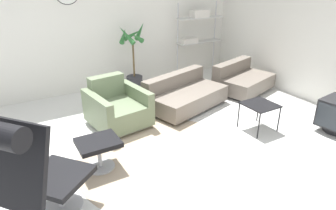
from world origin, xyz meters
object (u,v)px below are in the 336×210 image
object	(u,v)px
armchair_red	(117,109)
couch_low	(185,96)
potted_plant	(134,65)
ottoman	(99,147)
couch_second	(242,81)
side_table	(260,106)
shelf_unit	(197,27)
lounge_chair	(28,164)

from	to	relation	value
armchair_red	couch_low	size ratio (longest dim) A/B	0.60
potted_plant	ottoman	bearing A→B (deg)	-123.42
couch_low	couch_second	xyz separation A→B (m)	(1.48, 0.09, 0.00)
side_table	shelf_unit	world-z (taller)	shelf_unit
side_table	potted_plant	bearing A→B (deg)	109.44
side_table	potted_plant	world-z (taller)	potted_plant
lounge_chair	shelf_unit	world-z (taller)	shelf_unit
side_table	couch_low	bearing A→B (deg)	111.91
couch_second	shelf_unit	size ratio (longest dim) A/B	0.81
lounge_chair	ottoman	world-z (taller)	lounge_chair
couch_second	shelf_unit	bearing A→B (deg)	-96.69
armchair_red	shelf_unit	distance (m)	3.09
couch_second	side_table	xyz separation A→B (m)	(-0.96, -1.39, 0.17)
side_table	armchair_red	bearing A→B (deg)	145.50
ottoman	couch_low	distance (m)	2.21
ottoman	couch_low	size ratio (longest dim) A/B	0.31
lounge_chair	ottoman	xyz separation A→B (m)	(0.81, 0.66, -0.44)
armchair_red	side_table	world-z (taller)	armchair_red
couch_second	potted_plant	xyz separation A→B (m)	(-1.88, 1.23, 0.31)
lounge_chair	couch_low	distance (m)	3.28
side_table	shelf_unit	size ratio (longest dim) A/B	0.28
shelf_unit	ottoman	bearing A→B (deg)	-142.31
ottoman	lounge_chair	bearing A→B (deg)	-140.76
lounge_chair	shelf_unit	bearing A→B (deg)	88.77
ottoman	shelf_unit	bearing A→B (deg)	37.69
lounge_chair	side_table	xyz separation A→B (m)	(3.29, 0.40, -0.34)
couch_low	shelf_unit	distance (m)	2.12
lounge_chair	couch_second	world-z (taller)	lounge_chair
ottoman	side_table	xyz separation A→B (m)	(2.48, -0.26, 0.09)
lounge_chair	potted_plant	bearing A→B (deg)	102.66
armchair_red	potted_plant	world-z (taller)	potted_plant
side_table	potted_plant	xyz separation A→B (m)	(-0.92, 2.62, 0.14)
couch_low	potted_plant	size ratio (longest dim) A/B	1.14
couch_second	shelf_unit	xyz separation A→B (m)	(-0.22, 1.35, 0.92)
potted_plant	shelf_unit	size ratio (longest dim) A/B	0.85
lounge_chair	couch_second	bearing A→B (deg)	73.61
couch_second	potted_plant	world-z (taller)	potted_plant
potted_plant	shelf_unit	distance (m)	1.77
ottoman	armchair_red	bearing A→B (deg)	57.69
ottoman	shelf_unit	distance (m)	4.14
couch_second	potted_plant	distance (m)	2.27
couch_low	shelf_unit	size ratio (longest dim) A/B	0.97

